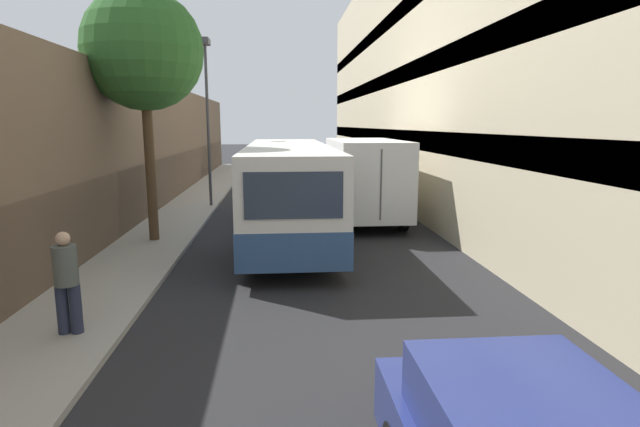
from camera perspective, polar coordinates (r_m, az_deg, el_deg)
The scene contains 10 objects.
ground_plane at distance 13.56m, azimuth -0.71°, elevation -4.73°, with size 150.00×150.00×0.00m, color #232326.
sidewalk_left at distance 14.02m, azimuth -20.01°, elevation -4.63°, with size 2.19×60.00×0.11m.
building_left_shopfront at distance 14.39m, azimuth -29.07°, elevation 4.44°, with size 2.40×60.00×5.22m.
building_right_apartment at distance 14.65m, azimuth 21.53°, elevation 18.55°, with size 2.40×60.00×11.64m.
bus at distance 15.94m, azimuth -3.66°, elevation 3.09°, with size 2.51×11.56×2.85m.
box_truck at distance 18.64m, azimuth 4.79°, elevation 4.26°, with size 2.30×7.56×2.94m.
panel_van at distance 29.24m, azimuth -4.72°, elevation 5.41°, with size 1.84×4.69×1.90m.
pedestrian at distance 9.08m, azimuth -26.99°, elevation -6.73°, with size 0.40×0.38×1.70m.
street_lamp at distance 21.33m, azimuth -12.82°, elevation 13.46°, with size 0.36×0.80×6.75m.
street_tree_left at distance 15.40m, azimuth -19.55°, elevation 17.07°, with size 3.33×3.33×7.07m.
Camera 1 is at (-0.92, 1.93, 3.50)m, focal length 28.00 mm.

